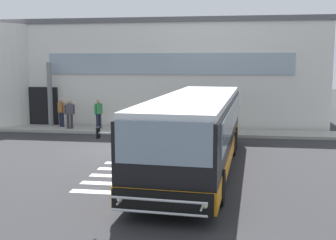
{
  "coord_description": "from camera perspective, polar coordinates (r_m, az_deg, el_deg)",
  "views": [
    {
      "loc": [
        4.55,
        -17.73,
        3.92
      ],
      "look_at": [
        2.03,
        -0.71,
        1.5
      ],
      "focal_mm": 44.48,
      "sensor_mm": 36.0,
      "label": 1
    }
  ],
  "objects": [
    {
      "name": "passenger_near_column",
      "position": [
        24.94,
        -14.41,
        1.21
      ],
      "size": [
        0.52,
        0.38,
        1.68
      ],
      "color": "#1E2338",
      "rests_on": "boarding_curb"
    },
    {
      "name": "ground_plane",
      "position": [
        18.72,
        -5.84,
        -4.15
      ],
      "size": [
        80.0,
        90.0,
        0.02
      ],
      "primitive_type": "cube",
      "color": "#2B2B2D",
      "rests_on": "ground"
    },
    {
      "name": "bus_main_foreground",
      "position": [
        15.26,
        3.9,
        -1.76
      ],
      "size": [
        3.69,
        11.88,
        2.7
      ],
      "color": "black",
      "rests_on": "ground"
    },
    {
      "name": "entry_support_column",
      "position": [
        25.45,
        -15.87,
        3.4
      ],
      "size": [
        0.28,
        0.28,
        3.73
      ],
      "primitive_type": "cylinder",
      "color": "slate",
      "rests_on": "boarding_curb"
    },
    {
      "name": "passenger_at_curb_edge",
      "position": [
        23.87,
        -9.5,
        1.06
      ],
      "size": [
        0.38,
        0.52,
        1.68
      ],
      "color": "#1E2338",
      "rests_on": "boarding_curb"
    },
    {
      "name": "boarding_curb",
      "position": [
        23.3,
        -2.94,
        -1.5
      ],
      "size": [
        24.16,
        2.0,
        0.15
      ],
      "primitive_type": "cube",
      "color": "#9E9B93",
      "rests_on": "ground"
    },
    {
      "name": "terminal_building",
      "position": [
        29.8,
        -1.69,
        6.62
      ],
      "size": [
        21.96,
        13.8,
        6.42
      ],
      "color": "silver",
      "rests_on": "ground"
    },
    {
      "name": "passenger_by_doorway",
      "position": [
        24.16,
        -13.33,
        1.03
      ],
      "size": [
        0.53,
        0.38,
        1.68
      ],
      "color": "#2D2D33",
      "rests_on": "boarding_curb"
    },
    {
      "name": "bay_paint_stripes",
      "position": [
        14.31,
        -2.17,
        -7.88
      ],
      "size": [
        4.4,
        3.96,
        0.01
      ],
      "color": "silver",
      "rests_on": "ground"
    }
  ]
}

